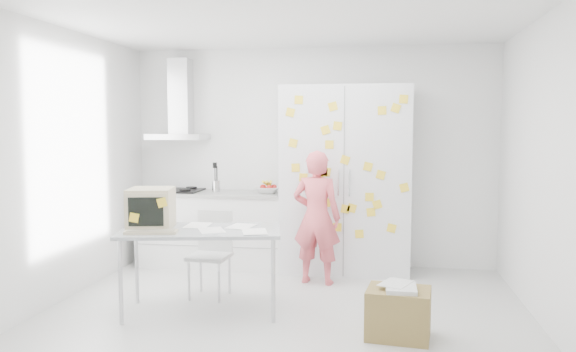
% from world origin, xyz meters
% --- Properties ---
extents(floor, '(4.50, 4.00, 0.02)m').
position_xyz_m(floor, '(0.00, 0.00, -0.01)').
color(floor, silver).
rests_on(floor, ground).
extents(walls, '(4.52, 4.01, 2.70)m').
position_xyz_m(walls, '(0.00, 0.72, 1.35)').
color(walls, white).
rests_on(walls, ground).
extents(ceiling, '(4.50, 4.00, 0.02)m').
position_xyz_m(ceiling, '(0.00, 0.00, 2.70)').
color(ceiling, white).
rests_on(ceiling, walls).
extents(counter_run, '(1.84, 0.63, 1.28)m').
position_xyz_m(counter_run, '(-1.20, 1.70, 0.47)').
color(counter_run, white).
rests_on(counter_run, ground).
extents(range_hood, '(0.70, 0.48, 1.01)m').
position_xyz_m(range_hood, '(-1.65, 1.84, 1.96)').
color(range_hood, silver).
rests_on(range_hood, walls).
extents(tall_cabinet, '(1.50, 0.68, 2.20)m').
position_xyz_m(tall_cabinet, '(0.45, 1.67, 1.10)').
color(tall_cabinet, silver).
rests_on(tall_cabinet, ground).
extents(person, '(0.58, 0.43, 1.47)m').
position_xyz_m(person, '(0.17, 1.10, 0.73)').
color(person, '#EC5B65').
rests_on(person, ground).
extents(desk, '(1.57, 1.00, 1.16)m').
position_xyz_m(desk, '(-1.07, -0.08, 0.88)').
color(desk, '#A4AAAF').
rests_on(desk, ground).
extents(chair, '(0.41, 0.41, 0.86)m').
position_xyz_m(chair, '(-0.83, 0.48, 0.49)').
color(chair, silver).
rests_on(chair, ground).
extents(cardboard_box, '(0.55, 0.46, 0.44)m').
position_xyz_m(cardboard_box, '(1.02, -0.39, 0.21)').
color(cardboard_box, olive).
rests_on(cardboard_box, ground).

